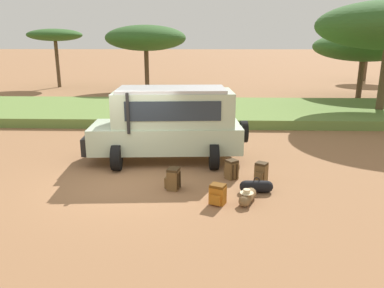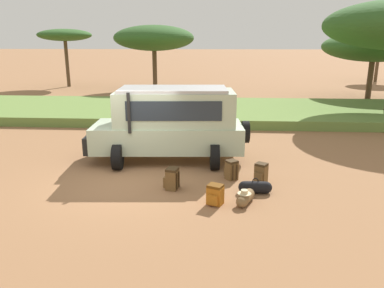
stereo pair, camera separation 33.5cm
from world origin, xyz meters
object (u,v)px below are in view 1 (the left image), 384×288
object	(u,v)px
acacia_tree_left_mid	(146,38)
duffel_bag_soft_canvas	(256,186)
acacia_tree_far_right	(369,35)
backpack_near_rear_wheel	(231,170)
safari_vehicle	(169,123)
acacia_tree_right_mid	(364,47)
duffel_bag_low_black_case	(248,197)
backpack_cluster_center	(173,179)
backpack_outermost	(261,172)
backpack_beside_front_wheel	(218,194)
acacia_tree_far_left	(55,35)

from	to	relation	value
acacia_tree_left_mid	duffel_bag_soft_canvas	bearing A→B (deg)	-73.71
acacia_tree_far_right	backpack_near_rear_wheel	bearing A→B (deg)	-118.39
safari_vehicle	acacia_tree_right_mid	world-z (taller)	acacia_tree_right_mid
duffel_bag_low_black_case	backpack_near_rear_wheel	bearing A→B (deg)	100.09
acacia_tree_right_mid	acacia_tree_far_right	xyz separation A→B (m)	(4.97, 11.38, 0.95)
backpack_cluster_center	duffel_bag_low_black_case	xyz separation A→B (m)	(1.93, -0.80, -0.14)
backpack_outermost	acacia_tree_far_right	xyz separation A→B (m)	(14.13, 27.88, 4.16)
duffel_bag_soft_canvas	duffel_bag_low_black_case	bearing A→B (deg)	-114.45
backpack_beside_front_wheel	acacia_tree_far_left	size ratio (longest dim) A/B	0.11
safari_vehicle	duffel_bag_soft_canvas	xyz separation A→B (m)	(2.56, -2.71, -1.13)
duffel_bag_low_black_case	acacia_tree_left_mid	xyz separation A→B (m)	(-5.74, 21.34, 3.91)
backpack_beside_front_wheel	duffel_bag_low_black_case	world-z (taller)	backpack_beside_front_wheel
acacia_tree_far_left	acacia_tree_right_mid	bearing A→B (deg)	-13.05
safari_vehicle	duffel_bag_soft_canvas	bearing A→B (deg)	-46.56
backpack_cluster_center	backpack_near_rear_wheel	xyz separation A→B (m)	(1.64, 0.86, -0.01)
acacia_tree_far_right	acacia_tree_left_mid	bearing A→B (deg)	-158.62
backpack_beside_front_wheel	backpack_outermost	xyz separation A→B (m)	(1.29, 1.56, 0.03)
backpack_beside_front_wheel	acacia_tree_far_right	bearing A→B (deg)	62.36
safari_vehicle	acacia_tree_left_mid	world-z (taller)	acacia_tree_left_mid
backpack_cluster_center	backpack_outermost	bearing A→B (deg)	14.78
duffel_bag_soft_canvas	backpack_cluster_center	bearing A→B (deg)	176.61
backpack_near_rear_wheel	duffel_bag_low_black_case	bearing A→B (deg)	-79.91
backpack_outermost	duffel_bag_soft_canvas	bearing A→B (deg)	-106.40
backpack_near_rear_wheel	duffel_bag_low_black_case	distance (m)	1.69
backpack_cluster_center	duffel_bag_soft_canvas	size ratio (longest dim) A/B	0.67
backpack_near_rear_wheel	backpack_outermost	xyz separation A→B (m)	(0.83, -0.21, -0.00)
backpack_near_rear_wheel	acacia_tree_far_right	bearing A→B (deg)	61.61
safari_vehicle	acacia_tree_far_left	xyz separation A→B (m)	(-11.42, 20.00, 3.00)
acacia_tree_far_right	acacia_tree_right_mid	bearing A→B (deg)	-113.61
backpack_beside_front_wheel	safari_vehicle	bearing A→B (deg)	113.37
backpack_outermost	duffel_bag_soft_canvas	xyz separation A→B (m)	(-0.23, -0.78, -0.12)
backpack_cluster_center	acacia_tree_far_left	distance (m)	25.76
backpack_near_rear_wheel	acacia_tree_left_mid	world-z (taller)	acacia_tree_left_mid
safari_vehicle	duffel_bag_soft_canvas	world-z (taller)	safari_vehicle
backpack_cluster_center	acacia_tree_far_right	world-z (taller)	acacia_tree_far_right
backpack_beside_front_wheel	backpack_cluster_center	size ratio (longest dim) A/B	0.85
backpack_near_rear_wheel	acacia_tree_right_mid	world-z (taller)	acacia_tree_right_mid
backpack_beside_front_wheel	backpack_outermost	bearing A→B (deg)	50.38
safari_vehicle	backpack_near_rear_wheel	xyz separation A→B (m)	(1.96, -1.71, -1.01)
backpack_outermost	backpack_near_rear_wheel	bearing A→B (deg)	165.64
backpack_near_rear_wheel	duffel_bag_soft_canvas	world-z (taller)	backpack_near_rear_wheel
acacia_tree_far_left	acacia_tree_far_right	bearing A→B (deg)	11.88
acacia_tree_far_right	acacia_tree_far_left	bearing A→B (deg)	-168.12
safari_vehicle	acacia_tree_far_right	world-z (taller)	acacia_tree_far_right
backpack_cluster_center	acacia_tree_far_right	size ratio (longest dim) A/B	0.12
backpack_outermost	duffel_bag_low_black_case	xyz separation A→B (m)	(-0.53, -1.45, -0.13)
acacia_tree_right_mid	safari_vehicle	bearing A→B (deg)	-129.33
acacia_tree_far_left	acacia_tree_left_mid	world-z (taller)	acacia_tree_left_mid
safari_vehicle	duffel_bag_low_black_case	size ratio (longest dim) A/B	6.80
acacia_tree_right_mid	backpack_near_rear_wheel	bearing A→B (deg)	-121.50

